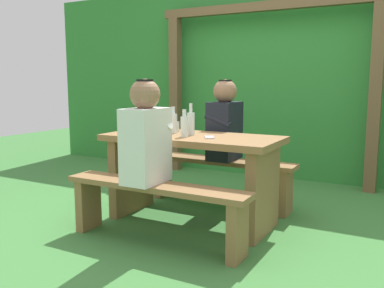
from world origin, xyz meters
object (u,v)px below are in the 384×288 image
bottle_right (184,126)px  bottle_center (173,122)px  bench_far (220,172)px  person_black_coat (225,123)px  cell_phone (209,137)px  picnic_table (192,163)px  person_white_shirt (146,135)px  drinking_glass (175,127)px  bottle_left (191,123)px  bench_near (155,200)px

bottle_right → bottle_center: size_ratio=0.97×
bench_far → person_black_coat: 0.45m
bench_far → cell_phone: (0.19, -0.60, 0.40)m
cell_phone → bottle_center: bearing=133.5°
picnic_table → cell_phone: 0.30m
person_white_shirt → bottle_right: person_white_shirt is taller
bottle_center → bottle_right: bearing=-39.2°
drinking_glass → bottle_right: bottle_right is taller
person_white_shirt → cell_phone: 0.53m
bottle_left → person_white_shirt: bearing=-95.8°
picnic_table → bottle_center: bearing=165.7°
bench_near → bottle_center: size_ratio=6.38×
picnic_table → bottle_right: size_ratio=6.59×
person_white_shirt → bottle_center: (-0.13, 0.58, 0.03)m
picnic_table → person_black_coat: bearing=85.4°
picnic_table → person_black_coat: (0.04, 0.53, 0.28)m
person_white_shirt → drinking_glass: (-0.17, 0.67, -0.01)m
bottle_center → cell_phone: (0.39, -0.12, -0.08)m
person_white_shirt → person_black_coat: 1.07m
person_white_shirt → bottle_center: person_white_shirt is taller
cell_phone → bottle_right: bearing=162.5°
bench_near → bench_far: size_ratio=1.00×
person_white_shirt → cell_phone: person_white_shirt is taller
picnic_table → bottle_center: (-0.21, 0.05, 0.31)m
bottle_right → cell_phone: bearing=11.9°
person_white_shirt → bottle_left: (0.06, 0.54, 0.04)m
person_black_coat → bottle_left: bearing=-96.7°
bottle_left → picnic_table: bearing=-36.9°
bench_far → bottle_left: bearing=-92.0°
person_black_coat → bottle_right: person_black_coat is taller
bottle_right → cell_phone: bottle_right is taller
bench_near → bottle_right: (-0.01, 0.42, 0.49)m
person_white_shirt → drinking_glass: size_ratio=8.34×
bench_far → person_black_coat: bearing=-4.4°
bench_far → bottle_center: bearing=-113.1°
bottle_left → bottle_right: bottle_left is taller
drinking_glass → bench_far: bearing=58.9°
picnic_table → bottle_center: 0.38m
bottle_right → drinking_glass: bearing=133.7°
bench_near → person_black_coat: bearing=87.7°
bench_near → cell_phone: cell_phone is taller
bottle_center → cell_phone: size_ratio=1.57×
person_black_coat → person_white_shirt: bearing=-96.2°
drinking_glass → bottle_center: bottle_center is taller
bench_far → cell_phone: cell_phone is taller
bench_near → bottle_left: (-0.02, 0.55, 0.50)m
picnic_table → person_white_shirt: 0.60m
bottle_right → bottle_center: (-0.20, 0.16, 0.00)m
picnic_table → drinking_glass: drinking_glass is taller
bottle_right → cell_phone: size_ratio=1.52×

